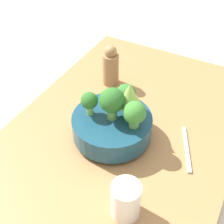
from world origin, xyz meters
TOP-DOWN VIEW (x-y plane):
  - ground_plane at (0.00, 0.00)m, footprint 6.00×6.00m
  - table at (0.00, 0.00)m, footprint 0.94×0.63m
  - bowl at (-0.04, 0.02)m, footprint 0.22×0.22m
  - broccoli_floret_center at (-0.04, 0.02)m, footprint 0.07×0.07m
  - broccoli_floret_back at (-0.05, 0.08)m, footprint 0.05×0.05m
  - broccoli_floret_front at (-0.04, -0.05)m, footprint 0.06×0.06m
  - broccoli_floret_right at (0.01, 0.00)m, footprint 0.06×0.06m
  - romanesco_piece_near at (-0.00, -0.02)m, footprint 0.07×0.07m
  - cup at (-0.23, -0.12)m, footprint 0.07×0.07m
  - pepper_mill at (0.18, 0.14)m, footprint 0.05×0.05m
  - fork at (0.01, -0.19)m, footprint 0.15×0.07m

SIDE VIEW (x-z plane):
  - ground_plane at x=0.00m, z-range 0.00..0.00m
  - table at x=0.00m, z-range 0.00..0.03m
  - fork at x=0.01m, z-range 0.03..0.04m
  - bowl at x=-0.04m, z-range 0.04..0.11m
  - cup at x=-0.23m, z-range 0.03..0.13m
  - pepper_mill at x=0.18m, z-range 0.03..0.17m
  - broccoli_floret_back at x=-0.05m, z-range 0.11..0.18m
  - broccoli_floret_front at x=-0.04m, z-range 0.11..0.19m
  - broccoli_floret_right at x=0.01m, z-range 0.11..0.19m
  - broccoli_floret_center at x=-0.04m, z-range 0.12..0.21m
  - romanesco_piece_near at x=0.00m, z-range 0.12..0.21m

